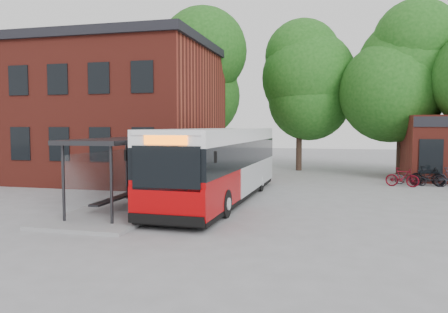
% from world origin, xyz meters
% --- Properties ---
extents(ground, '(100.00, 100.00, 0.00)m').
position_xyz_m(ground, '(0.00, 0.00, 0.00)').
color(ground, gray).
extents(station_building, '(18.40, 10.40, 8.50)m').
position_xyz_m(station_building, '(-13.00, 9.00, 4.25)').
color(station_building, maroon).
rests_on(station_building, ground).
extents(bus_shelter, '(3.60, 7.00, 2.90)m').
position_xyz_m(bus_shelter, '(-4.50, -1.00, 1.45)').
color(bus_shelter, '#28282C').
rests_on(bus_shelter, ground).
extents(bike_rail, '(5.20, 0.10, 0.38)m').
position_xyz_m(bike_rail, '(9.28, 10.00, 0.19)').
color(bike_rail, '#28282C').
rests_on(bike_rail, ground).
extents(tree_0, '(7.92, 7.92, 11.00)m').
position_xyz_m(tree_0, '(-6.00, 16.00, 5.50)').
color(tree_0, '#194D14').
rests_on(tree_0, ground).
extents(tree_1, '(7.92, 7.92, 10.40)m').
position_xyz_m(tree_1, '(1.00, 17.00, 5.20)').
color(tree_1, '#194D14').
rests_on(tree_1, ground).
extents(tree_2, '(7.92, 7.92, 11.00)m').
position_xyz_m(tree_2, '(8.00, 16.00, 5.50)').
color(tree_2, '#194D14').
rests_on(tree_2, ground).
extents(city_bus, '(3.05, 12.79, 3.23)m').
position_xyz_m(city_bus, '(-1.40, 2.65, 1.62)').
color(city_bus, '#A40305').
rests_on(city_bus, ground).
extents(bicycle_0, '(1.65, 0.61, 0.86)m').
position_xyz_m(bicycle_0, '(7.79, 10.37, 0.43)').
color(bicycle_0, black).
rests_on(bicycle_0, ground).
extents(bicycle_1, '(1.83, 0.89, 1.06)m').
position_xyz_m(bicycle_1, '(7.23, 9.26, 0.53)').
color(bicycle_1, '#530711').
rests_on(bicycle_1, ground).
extents(bicycle_2, '(1.89, 0.87, 0.96)m').
position_xyz_m(bicycle_2, '(8.61, 9.82, 0.48)').
color(bicycle_2, black).
rests_on(bicycle_2, ground).
extents(bicycle_3, '(1.86, 0.82, 1.08)m').
position_xyz_m(bicycle_3, '(8.69, 10.23, 0.54)').
color(bicycle_3, black).
rests_on(bicycle_3, ground).
extents(bicycle_4, '(1.60, 0.81, 0.80)m').
position_xyz_m(bicycle_4, '(8.83, 9.77, 0.40)').
color(bicycle_4, black).
rests_on(bicycle_4, ground).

